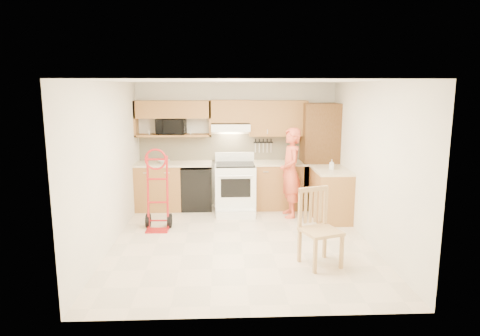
{
  "coord_description": "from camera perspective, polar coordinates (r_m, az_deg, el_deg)",
  "views": [
    {
      "loc": [
        -0.31,
        -6.44,
        2.43
      ],
      "look_at": [
        0.0,
        0.5,
        1.1
      ],
      "focal_mm": 32.09,
      "sensor_mm": 36.0,
      "label": 1
    }
  ],
  "objects": [
    {
      "name": "microwave",
      "position": [
        8.61,
        -9.14,
        5.48
      ],
      "size": [
        0.59,
        0.42,
        0.31
      ],
      "primitive_type": "imported",
      "rotation": [
        0.0,
        0.0,
        -0.08
      ],
      "color": "black",
      "rests_on": "upper_shelf_mw"
    },
    {
      "name": "lower_cab_right",
      "position": [
        8.69,
        5.06,
        -2.37
      ],
      "size": [
        1.14,
        0.6,
        0.9
      ],
      "primitive_type": "cube",
      "color": "olive",
      "rests_on": "ground"
    },
    {
      "name": "dishwasher",
      "position": [
        8.64,
        -5.74,
        -2.64
      ],
      "size": [
        0.6,
        0.6,
        0.85
      ],
      "primitive_type": "cube",
      "color": "black",
      "rests_on": "ground"
    },
    {
      "name": "wall_back",
      "position": [
        8.78,
        -0.51,
        3.12
      ],
      "size": [
        4.0,
        0.02,
        2.5
      ],
      "primitive_type": "cube",
      "color": "#F4EACB",
      "rests_on": "ground"
    },
    {
      "name": "upper_cab_right",
      "position": [
        8.62,
        5.09,
        6.61
      ],
      "size": [
        1.14,
        0.33,
        0.7
      ],
      "primitive_type": "cube",
      "color": "olive",
      "rests_on": "wall_back"
    },
    {
      "name": "wall_left",
      "position": [
        6.76,
        -17.08,
        0.31
      ],
      "size": [
        0.02,
        4.5,
        2.5
      ],
      "primitive_type": "cube",
      "color": "#F4EACB",
      "rests_on": "ground"
    },
    {
      "name": "wall_front",
      "position": [
        4.35,
        1.61,
        -4.89
      ],
      "size": [
        4.0,
        0.02,
        2.5
      ],
      "primitive_type": "cube",
      "color": "#F4EACB",
      "rests_on": "ground"
    },
    {
      "name": "lower_cab_left",
      "position": [
        8.71,
        -10.68,
        -2.49
      ],
      "size": [
        0.9,
        0.6,
        0.9
      ],
      "primitive_type": "cube",
      "color": "olive",
      "rests_on": "ground"
    },
    {
      "name": "dining_chair",
      "position": [
        5.98,
        10.7,
        -7.88
      ],
      "size": [
        0.62,
        0.65,
        1.06
      ],
      "primitive_type": null,
      "rotation": [
        0.0,
        0.0,
        0.34
      ],
      "color": "tan",
      "rests_on": "ground"
    },
    {
      "name": "ceiling",
      "position": [
        6.44,
        0.2,
        11.56
      ],
      "size": [
        4.0,
        4.5,
        0.02
      ],
      "primitive_type": "cube",
      "color": "white",
      "rests_on": "ground"
    },
    {
      "name": "backsplash",
      "position": [
        8.76,
        -0.5,
        2.77
      ],
      "size": [
        3.92,
        0.03,
        0.55
      ],
      "primitive_type": "cube",
      "color": "#C9B892",
      "rests_on": "wall_back"
    },
    {
      "name": "range",
      "position": [
        8.27,
        -0.64,
        -2.18
      ],
      "size": [
        0.77,
        1.01,
        1.14
      ],
      "primitive_type": null,
      "color": "white",
      "rests_on": "ground"
    },
    {
      "name": "upper_shelf_mw",
      "position": [
        8.63,
        -8.82,
        4.33
      ],
      "size": [
        1.5,
        0.33,
        0.04
      ],
      "primitive_type": "cube",
      "color": "olive",
      "rests_on": "wall_back"
    },
    {
      "name": "floor",
      "position": [
        6.89,
        0.19,
        -9.9
      ],
      "size": [
        4.0,
        4.5,
        0.02
      ],
      "primitive_type": "cube",
      "color": "beige",
      "rests_on": "ground"
    },
    {
      "name": "knife_strip",
      "position": [
        8.76,
        3.11,
        3.02
      ],
      "size": [
        0.4,
        0.05,
        0.29
      ],
      "primitive_type": null,
      "color": "black",
      "rests_on": "backsplash"
    },
    {
      "name": "upper_cab_left",
      "position": [
        8.59,
        -8.92,
        7.71
      ],
      "size": [
        1.5,
        0.33,
        0.34
      ],
      "primitive_type": "cube",
      "color": "olive",
      "rests_on": "wall_back"
    },
    {
      "name": "hand_truck",
      "position": [
        7.42,
        -10.99,
        -3.38
      ],
      "size": [
        0.51,
        0.47,
        1.27
      ],
      "primitive_type": null,
      "rotation": [
        0.0,
        0.0,
        -0.02
      ],
      "color": "#AF181A",
      "rests_on": "ground"
    },
    {
      "name": "bowl",
      "position": [
        8.59,
        -10.09,
        0.88
      ],
      "size": [
        0.25,
        0.25,
        0.06
      ],
      "primitive_type": "imported",
      "rotation": [
        0.0,
        0.0,
        0.06
      ],
      "color": "white",
      "rests_on": "countertop_left"
    },
    {
      "name": "countertop_left",
      "position": [
        8.57,
        -8.81,
        0.57
      ],
      "size": [
        1.5,
        0.63,
        0.04
      ],
      "primitive_type": "cube",
      "color": "beige",
      "rests_on": "lower_cab_left"
    },
    {
      "name": "wall_right",
      "position": [
        6.94,
        17.01,
        0.58
      ],
      "size": [
        0.02,
        4.5,
        2.5
      ],
      "primitive_type": "cube",
      "color": "#F4EACB",
      "rests_on": "ground"
    },
    {
      "name": "pantry_tall",
      "position": [
        8.72,
        10.47,
        1.56
      ],
      "size": [
        0.7,
        0.6,
        2.1
      ],
      "primitive_type": "cube",
      "color": "brown",
      "rests_on": "ground"
    },
    {
      "name": "upper_cab_center",
      "position": [
        8.54,
        -1.28,
        7.55
      ],
      "size": [
        0.76,
        0.33,
        0.44
      ],
      "primitive_type": "cube",
      "color": "olive",
      "rests_on": "wall_back"
    },
    {
      "name": "countertop_right",
      "position": [
        8.6,
        5.11,
        0.68
      ],
      "size": [
        1.14,
        0.63,
        0.04
      ],
      "primitive_type": "cube",
      "color": "beige",
      "rests_on": "lower_cab_right"
    },
    {
      "name": "cab_return_right",
      "position": [
        8.09,
        11.93,
        -3.56
      ],
      "size": [
        0.6,
        1.0,
        0.9
      ],
      "primitive_type": "cube",
      "color": "olive",
      "rests_on": "ground"
    },
    {
      "name": "soap_bottle",
      "position": [
        7.97,
        12.1,
        0.48
      ],
      "size": [
        0.1,
        0.1,
        0.18
      ],
      "primitive_type": "imported",
      "rotation": [
        0.0,
        0.0,
        -0.27
      ],
      "color": "white",
      "rests_on": "countertop_return"
    },
    {
      "name": "range_hood",
      "position": [
        8.5,
        -1.27,
        5.44
      ],
      "size": [
        0.76,
        0.46,
        0.14
      ],
      "primitive_type": "cube",
      "color": "white",
      "rests_on": "wall_back"
    },
    {
      "name": "countertop_return",
      "position": [
        7.99,
        12.06,
        -0.29
      ],
      "size": [
        0.63,
        1.0,
        0.04
      ],
      "primitive_type": "cube",
      "color": "beige",
      "rests_on": "cab_return_right"
    },
    {
      "name": "person",
      "position": [
        8.05,
        6.73,
        -0.62
      ],
      "size": [
        0.45,
        0.64,
        1.68
      ],
      "primitive_type": "imported",
      "rotation": [
        0.0,
        0.0,
        -1.49
      ],
      "color": "#D75236",
      "rests_on": "ground"
    }
  ]
}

